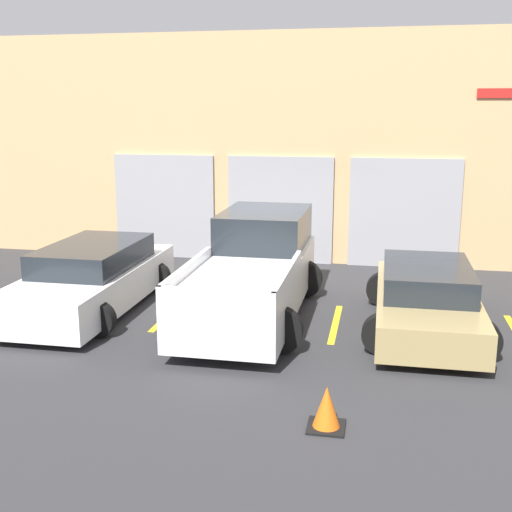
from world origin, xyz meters
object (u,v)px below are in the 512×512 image
object	(u,v)px
pickup_truck	(254,271)
sedan_side	(426,299)
sedan_white	(93,278)
traffic_cone	(327,409)

from	to	relation	value
pickup_truck	sedan_side	distance (m)	3.22
pickup_truck	sedan_white	distance (m)	3.21
pickup_truck	sedan_white	world-z (taller)	pickup_truck
sedan_side	traffic_cone	distance (m)	4.28
sedan_white	sedan_side	world-z (taller)	sedan_white
sedan_white	pickup_truck	bearing A→B (deg)	5.35
sedan_side	pickup_truck	bearing A→B (deg)	174.66
pickup_truck	sedan_side	world-z (taller)	pickup_truck
sedan_white	traffic_cone	xyz separation A→B (m)	(4.97, -4.03, -0.36)
sedan_white	sedan_side	distance (m)	6.38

